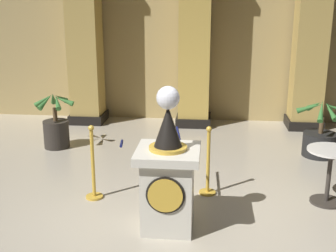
{
  "coord_description": "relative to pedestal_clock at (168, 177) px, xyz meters",
  "views": [
    {
      "loc": [
        0.38,
        -4.8,
        2.66
      ],
      "look_at": [
        -0.1,
        -0.01,
        1.28
      ],
      "focal_mm": 47.0,
      "sensor_mm": 36.0,
      "label": 1
    }
  ],
  "objects": [
    {
      "name": "stanchion_far",
      "position": [
        -1.11,
        0.73,
        -0.29
      ],
      "size": [
        0.24,
        0.24,
        1.05
      ],
      "color": "gold",
      "rests_on": "ground_plane"
    },
    {
      "name": "potted_palm_right",
      "position": [
        2.42,
        2.83,
        -0.35
      ],
      "size": [
        0.9,
        0.85,
        1.06
      ],
      "color": "black",
      "rests_on": "ground_plane"
    },
    {
      "name": "pedestal_clock",
      "position": [
        0.0,
        0.0,
        0.0
      ],
      "size": [
        0.74,
        0.74,
        1.75
      ],
      "color": "beige",
      "rests_on": "ground_plane"
    },
    {
      "name": "column_right",
      "position": [
        2.5,
        4.68,
        1.28
      ],
      "size": [
        0.77,
        0.77,
        3.92
      ],
      "color": "black",
      "rests_on": "ground_plane"
    },
    {
      "name": "velvet_rope",
      "position": [
        -0.32,
        0.88,
        0.13
      ],
      "size": [
        0.97,
        0.95,
        0.22
      ],
      "color": "#141947"
    },
    {
      "name": "stanchion_near",
      "position": [
        0.46,
        1.03,
        -0.32
      ],
      "size": [
        0.24,
        0.24,
        1.0
      ],
      "color": "gold",
      "rests_on": "ground_plane"
    },
    {
      "name": "potted_palm_left",
      "position": [
        -2.38,
        2.83,
        -0.3
      ],
      "size": [
        0.75,
        0.68,
        1.08
      ],
      "color": "#2D2823",
      "rests_on": "ground_plane"
    },
    {
      "name": "column_left",
      "position": [
        -2.29,
        4.68,
        1.28
      ],
      "size": [
        0.79,
        0.79,
        3.92
      ],
      "color": "black",
      "rests_on": "ground_plane"
    },
    {
      "name": "cafe_table",
      "position": [
        2.09,
        0.89,
        -0.17
      ],
      "size": [
        0.63,
        0.63,
        0.77
      ],
      "color": "#332D28",
      "rests_on": "ground_plane"
    },
    {
      "name": "ground_plane",
      "position": [
        0.1,
        0.01,
        -0.66
      ],
      "size": [
        12.22,
        12.22,
        0.0
      ],
      "primitive_type": "plane",
      "color": "#B2A893"
    },
    {
      "name": "back_wall",
      "position": [
        0.1,
        5.21,
        1.38
      ],
      "size": [
        12.22,
        0.16,
        4.08
      ],
      "primitive_type": "cube",
      "color": "tan",
      "rests_on": "ground_plane"
    },
    {
      "name": "column_centre_rear",
      "position": [
        0.1,
        4.68,
        1.28
      ],
      "size": [
        0.79,
        0.79,
        3.92
      ],
      "color": "black",
      "rests_on": "ground_plane"
    }
  ]
}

